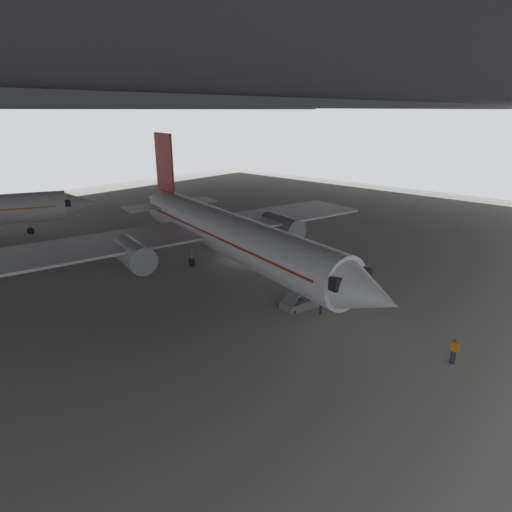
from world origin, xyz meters
name	(u,v)px	position (x,y,z in m)	size (l,w,h in m)	color
ground_plane	(236,261)	(0.00, 0.00, 0.00)	(110.00, 110.00, 0.00)	gray
hangar_structure	(145,97)	(-0.09, 13.77, 16.50)	(121.00, 99.00, 17.14)	#4C4F54
airplane_main	(226,233)	(-2.04, -0.72, 3.65)	(39.49, 40.19, 12.53)	white
boarding_stairs	(306,297)	(-4.00, -11.76, 0.75)	(4.63, 2.41, 4.88)	slate
crew_worker_near_nose	(454,349)	(-4.74, -23.56, 0.98)	(0.26, 0.55, 1.71)	#232838
crew_worker_by_stairs	(321,303)	(-4.44, -13.52, 0.95)	(0.52, 0.33, 1.67)	#232838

